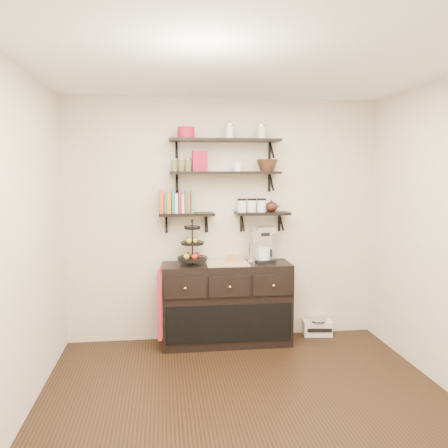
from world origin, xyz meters
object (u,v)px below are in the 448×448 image
Objects in this scene: sideboard at (227,303)px; fruit_stand at (193,250)px; radio at (317,327)px; coffee_maker at (263,245)px.

sideboard is 0.71m from fruit_stand.
fruit_stand is at bearing -168.41° from radio.
coffee_maker is (0.78, 0.02, 0.03)m from fruit_stand.
coffee_maker is at bearing -165.23° from radio.
coffee_maker is 1.21m from radio.
sideboard reaches higher than radio.
sideboard is at bearing 171.54° from coffee_maker.
coffee_maker reaches higher than sideboard.
radio is at bearing 6.28° from sideboard.
fruit_stand reaches higher than coffee_maker.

